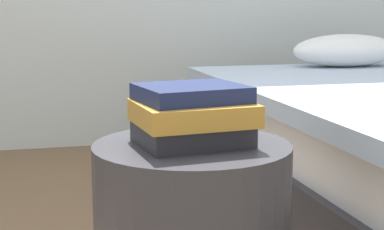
# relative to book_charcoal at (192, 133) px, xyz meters

# --- Properties ---
(book_charcoal) EXTENTS (0.26, 0.22, 0.05)m
(book_charcoal) POSITION_rel_book_charcoal_xyz_m (0.00, 0.00, 0.00)
(book_charcoal) COLOR #28282D
(book_charcoal) RESTS_ON side_table
(book_ochre) EXTENTS (0.27, 0.23, 0.05)m
(book_ochre) POSITION_rel_book_charcoal_xyz_m (-0.00, -0.01, 0.05)
(book_ochre) COLOR #B7842D
(book_ochre) RESTS_ON book_charcoal
(book_navy) EXTENTS (0.25, 0.23, 0.04)m
(book_navy) POSITION_rel_book_charcoal_xyz_m (-0.00, 0.01, 0.09)
(book_navy) COLOR #19234C
(book_navy) RESTS_ON book_ochre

